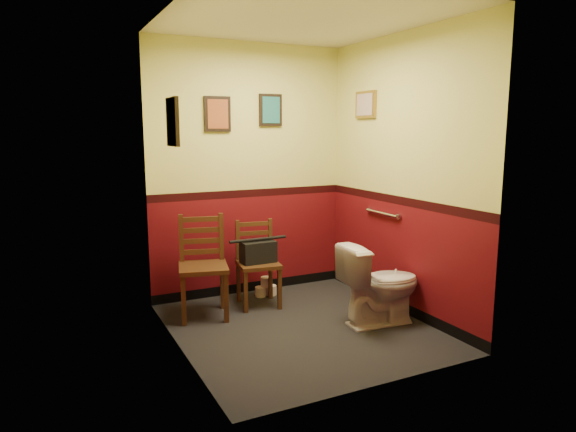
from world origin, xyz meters
name	(u,v)px	position (x,y,z in m)	size (l,w,h in m)	color
floor	(300,328)	(0.00, 0.00, 0.00)	(2.20, 2.40, 0.00)	black
ceiling	(301,19)	(0.00, 0.00, 2.70)	(2.20, 2.40, 0.00)	silver
wall_back	(249,171)	(0.00, 1.20, 1.35)	(2.20, 2.70, 0.00)	#570B11
wall_front	(384,196)	(0.00, -1.20, 1.35)	(2.20, 2.70, 0.00)	#570B11
wall_left	(176,187)	(-1.10, 0.00, 1.35)	(2.40, 2.70, 0.00)	#570B11
wall_right	(401,176)	(1.10, 0.00, 1.35)	(2.40, 2.70, 0.00)	#570B11
grab_bar	(382,213)	(1.07, 0.25, 0.95)	(0.05, 0.56, 0.06)	silver
framed_print_back_a	(217,114)	(-0.35, 1.18, 1.95)	(0.28, 0.04, 0.36)	black
framed_print_back_b	(271,110)	(0.25, 1.18, 2.00)	(0.26, 0.04, 0.34)	black
framed_print_left	(173,122)	(-1.08, 0.10, 1.85)	(0.04, 0.30, 0.38)	black
framed_print_right	(366,105)	(1.08, 0.60, 2.05)	(0.04, 0.34, 0.28)	olive
toilet	(380,284)	(0.72, -0.23, 0.37)	(0.43, 0.76, 0.75)	white
toilet_brush	(394,311)	(0.92, -0.20, 0.08)	(0.14, 0.14, 0.49)	silver
chair_left	(203,266)	(-0.69, 0.71, 0.49)	(0.55, 0.55, 0.98)	#402613
chair_right	(257,263)	(-0.09, 0.77, 0.44)	(0.47, 0.47, 0.87)	#402613
handbag	(258,252)	(-0.10, 0.73, 0.57)	(0.35, 0.18, 0.26)	black
tp_stack	(266,288)	(0.09, 0.98, 0.09)	(0.25, 0.13, 0.21)	silver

